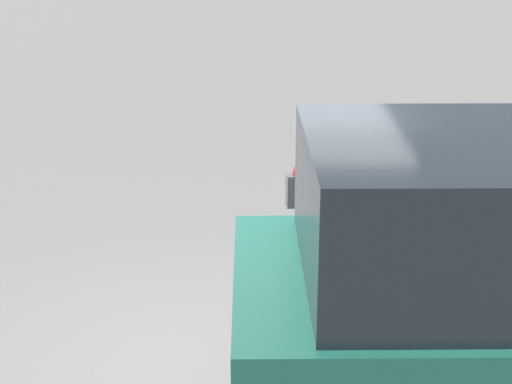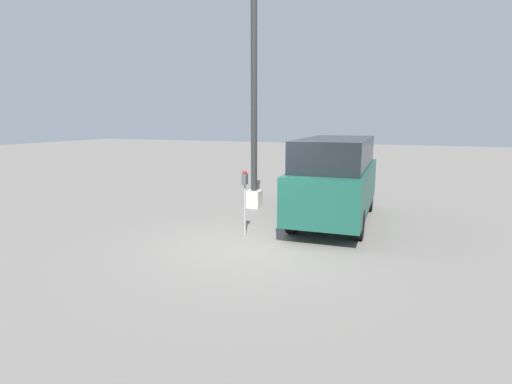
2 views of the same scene
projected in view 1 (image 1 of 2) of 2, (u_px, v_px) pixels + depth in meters
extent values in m
plane|color=slate|center=(216.00, 374.00, 6.17)|extent=(80.00, 80.00, 0.00)
cylinder|color=#9E9EA3|center=(297.00, 278.00, 6.39)|extent=(0.05, 0.05, 1.25)
cube|color=#47474C|center=(299.00, 191.00, 6.15)|extent=(0.21, 0.14, 0.26)
sphere|color=maroon|center=(299.00, 172.00, 6.10)|extent=(0.11, 0.11, 0.11)
cylinder|color=black|center=(377.00, 376.00, 5.47)|extent=(0.74, 0.24, 0.73)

